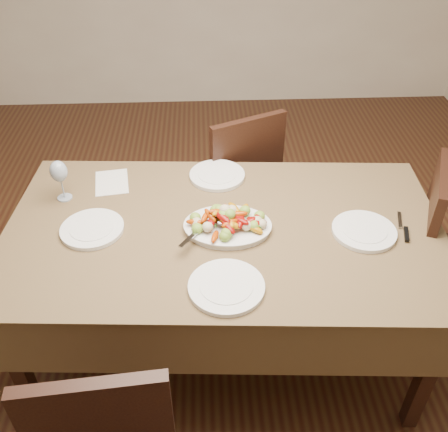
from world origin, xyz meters
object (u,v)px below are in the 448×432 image
plate_right (364,231)px  plate_near (226,287)px  wine_glass (61,179)px  chair_far (230,180)px  dining_table (224,291)px  plate_far (217,175)px  serving_platter (228,228)px  plate_left (92,229)px

plate_right → plate_near: bearing=-153.7°
plate_near → wine_glass: size_ratio=1.37×
chair_far → plate_near: size_ratio=3.39×
dining_table → plate_far: 0.55m
chair_far → wine_glass: wine_glass is taller
chair_far → serving_platter: chair_far is taller
plate_right → wine_glass: 1.32m
dining_table → serving_platter: bearing=-46.5°
dining_table → chair_far: size_ratio=1.94×
serving_platter → plate_right: serving_platter is taller
plate_near → wine_glass: bearing=139.7°
plate_right → plate_far: 0.74m
dining_table → plate_far: size_ratio=6.96×
plate_far → wine_glass: (-0.69, -0.14, 0.09)m
serving_platter → plate_far: serving_platter is taller
chair_far → wine_glass: 1.02m
serving_platter → plate_left: 0.56m
plate_left → plate_far: same height
serving_platter → wine_glass: (-0.72, 0.26, 0.09)m
serving_platter → wine_glass: bearing=160.3°
serving_platter → plate_near: bearing=-93.7°
dining_table → serving_platter: 0.39m
chair_far → plate_far: chair_far is taller
plate_left → plate_far: (0.53, 0.38, 0.00)m
serving_platter → plate_right: 0.56m
plate_left → plate_right: bearing=-3.4°
plate_left → plate_right: (1.12, -0.07, 0.00)m
chair_far → serving_platter: bearing=60.9°
plate_left → wine_glass: 0.30m
plate_near → wine_glass: 0.92m
chair_far → wine_glass: bearing=9.3°
serving_platter → plate_near: 0.34m
plate_right → plate_far: same height
dining_table → plate_right: size_ratio=6.98×
plate_near → wine_glass: wine_glass is taller
plate_right → plate_far: (-0.59, 0.45, 0.00)m
dining_table → plate_near: plate_near is taller
dining_table → wine_glass: wine_glass is taller
plate_left → chair_far: bearing=51.2°
serving_platter → plate_near: serving_platter is taller
plate_far → plate_left: bearing=-144.5°
serving_platter → plate_left: bearing=177.9°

